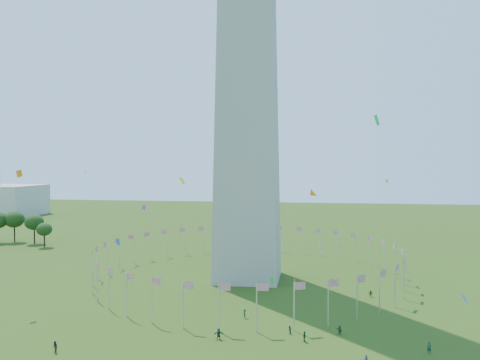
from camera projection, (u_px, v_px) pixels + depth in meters
ground at (207, 353)px, 76.11m from camera, size 600.00×600.00×0.00m
flag_ring at (248, 262)px, 125.36m from camera, size 80.24×80.24×9.00m
crowd at (277, 347)px, 76.38m from camera, size 97.82×71.08×1.97m
kites_aloft at (236, 222)px, 98.53m from camera, size 100.20×73.71×33.75m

